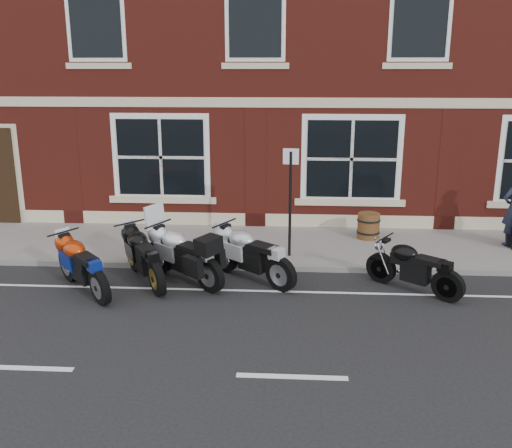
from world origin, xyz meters
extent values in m
plane|color=black|center=(0.00, 0.00, 0.00)|extent=(80.00, 80.00, 0.00)
cube|color=slate|center=(0.00, 3.00, 0.06)|extent=(30.00, 3.00, 0.12)
cube|color=slate|center=(0.00, 1.42, 0.06)|extent=(30.00, 0.16, 0.12)
cube|color=maroon|center=(0.00, 10.50, 6.00)|extent=(24.00, 12.00, 12.00)
cylinder|color=black|center=(-2.81, 1.16, 0.36)|extent=(0.64, 0.57, 0.71)
cylinder|color=black|center=(-1.59, 0.11, 0.36)|extent=(0.64, 0.57, 0.71)
cube|color=black|center=(-2.24, 0.67, 0.74)|extent=(0.85, 0.78, 0.25)
ellipsoid|color=silver|center=(-2.37, 0.78, 0.87)|extent=(0.74, 0.71, 0.36)
cube|color=black|center=(-1.90, 0.38, 0.83)|extent=(0.65, 0.62, 0.11)
cube|color=silver|center=(-2.80, 1.15, 1.28)|extent=(0.34, 0.38, 0.50)
cylinder|color=black|center=(-4.58, 0.55, 0.35)|extent=(0.57, 0.61, 0.69)
cylinder|color=black|center=(-3.54, -0.61, 0.35)|extent=(0.57, 0.61, 0.69)
cube|color=black|center=(-4.09, 0.01, 0.71)|extent=(0.77, 0.82, 0.24)
ellipsoid|color=#A72B07|center=(-4.20, 0.13, 0.84)|extent=(0.69, 0.71, 0.35)
cube|color=black|center=(-3.81, -0.31, 0.80)|extent=(0.61, 0.63, 0.11)
cylinder|color=black|center=(-3.40, 1.24, 0.35)|extent=(0.49, 0.68, 0.70)
cylinder|color=black|center=(-2.58, -0.12, 0.35)|extent=(0.49, 0.68, 0.70)
cube|color=black|center=(-3.02, 0.61, 0.73)|extent=(0.68, 0.89, 0.24)
ellipsoid|color=black|center=(-3.10, 0.75, 0.86)|extent=(0.66, 0.73, 0.35)
cube|color=black|center=(-2.79, 0.23, 0.81)|extent=(0.56, 0.67, 0.11)
cylinder|color=black|center=(-1.44, 1.29, 0.36)|extent=(0.64, 0.57, 0.71)
cylinder|color=black|center=(-0.20, 0.25, 0.36)|extent=(0.64, 0.57, 0.71)
cube|color=black|center=(-0.87, 0.81, 0.74)|extent=(0.86, 0.78, 0.25)
ellipsoid|color=#B1B0B5|center=(-0.99, 0.92, 0.87)|extent=(0.74, 0.71, 0.36)
cube|color=black|center=(-0.52, 0.52, 0.83)|extent=(0.66, 0.62, 0.11)
cylinder|color=black|center=(1.83, 0.84, 0.32)|extent=(0.57, 0.51, 0.64)
cylinder|color=black|center=(2.93, -0.09, 0.32)|extent=(0.57, 0.51, 0.64)
cube|color=black|center=(2.34, 0.41, 0.66)|extent=(0.76, 0.70, 0.22)
ellipsoid|color=black|center=(2.23, 0.50, 0.78)|extent=(0.66, 0.63, 0.32)
cube|color=black|center=(2.65, 0.15, 0.74)|extent=(0.59, 0.55, 0.10)
cylinder|color=#4C2F14|center=(1.90, 3.58, 0.44)|extent=(0.55, 0.55, 0.64)
cylinder|color=black|center=(1.90, 3.58, 0.29)|extent=(0.58, 0.58, 0.05)
cylinder|color=black|center=(1.90, 3.58, 0.59)|extent=(0.58, 0.58, 0.05)
cylinder|color=black|center=(-0.07, 2.09, 1.31)|extent=(0.06, 0.06, 2.38)
cube|color=silver|center=(-0.07, 2.09, 2.39)|extent=(0.35, 0.06, 0.35)
camera|label=1|loc=(-0.06, -10.29, 4.29)|focal=40.00mm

